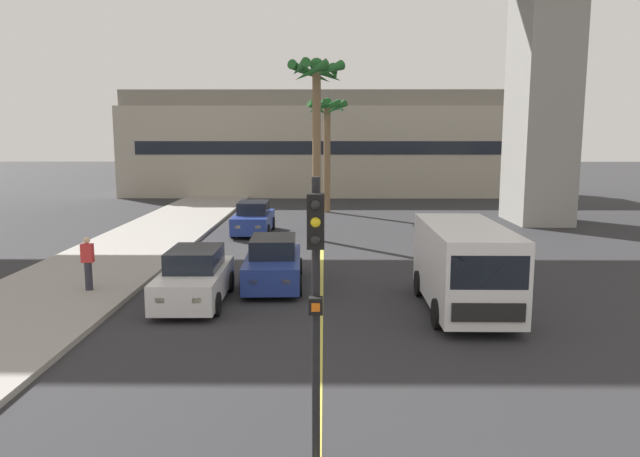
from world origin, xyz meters
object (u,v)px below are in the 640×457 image
traffic_light_median_near (316,283)px  palm_tree_mid_median (327,123)px  delivery_van (464,265)px  pedestrian_near_crosswalk (88,262)px  car_queue_third (273,264)px  car_queue_second (195,278)px  car_queue_front (253,219)px  palm_tree_near_median (317,98)px

traffic_light_median_near → palm_tree_mid_median: (0.25, 29.35, 2.80)m
delivery_van → pedestrian_near_crosswalk: size_ratio=3.25×
car_queue_third → traffic_light_median_near: 10.87m
palm_tree_mid_median → delivery_van: bearing=-80.4°
car_queue_second → traffic_light_median_near: size_ratio=0.98×
car_queue_third → traffic_light_median_near: size_ratio=0.99×
car_queue_second → palm_tree_mid_median: 21.65m
car_queue_front → traffic_light_median_near: bearing=-80.9°
palm_tree_near_median → traffic_light_median_near: bearing=-89.3°
car_queue_second → pedestrian_near_crosswalk: pedestrian_near_crosswalk is taller
car_queue_second → traffic_light_median_near: bearing=-67.3°
car_queue_third → car_queue_front: bearing=100.1°
delivery_van → palm_tree_near_median: bearing=110.3°
pedestrian_near_crosswalk → traffic_light_median_near: bearing=-53.5°
pedestrian_near_crosswalk → car_queue_third: bearing=11.9°
palm_tree_near_median → palm_tree_mid_median: palm_tree_near_median is taller
car_queue_front → car_queue_second: same height
car_queue_second → traffic_light_median_near: traffic_light_median_near is taller
car_queue_third → delivery_van: delivery_van is taller
car_queue_second → pedestrian_near_crosswalk: (-3.38, 0.84, 0.28)m
delivery_van → pedestrian_near_crosswalk: 11.02m
car_queue_third → car_queue_second: bearing=-136.4°
car_queue_third → palm_tree_mid_median: 19.46m
car_queue_second → car_queue_third: same height
car_queue_front → pedestrian_near_crosswalk: bearing=-107.4°
delivery_van → traffic_light_median_near: bearing=-116.6°
car_queue_second → pedestrian_near_crosswalk: 3.49m
palm_tree_mid_median → palm_tree_near_median: bearing=-92.7°
car_queue_front → traffic_light_median_near: size_ratio=0.98×
car_queue_front → pedestrian_near_crosswalk: pedestrian_near_crosswalk is taller
delivery_van → palm_tree_near_median: palm_tree_near_median is taller
car_queue_second → palm_tree_mid_median: size_ratio=0.59×
traffic_light_median_near → pedestrian_near_crosswalk: size_ratio=2.59×
car_queue_third → palm_tree_near_median: 10.28m
car_queue_third → palm_tree_near_median: (1.28, 8.47, 5.68)m
car_queue_second → delivery_van: delivery_van is taller
car_queue_second → delivery_van: 7.57m
palm_tree_near_median → palm_tree_mid_median: bearing=87.3°
car_queue_second → palm_tree_near_median: size_ratio=0.51×
delivery_van → car_queue_second: bearing=174.0°
car_queue_front → palm_tree_mid_median: bearing=66.7°
car_queue_third → delivery_van: (5.43, -2.77, 0.57)m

